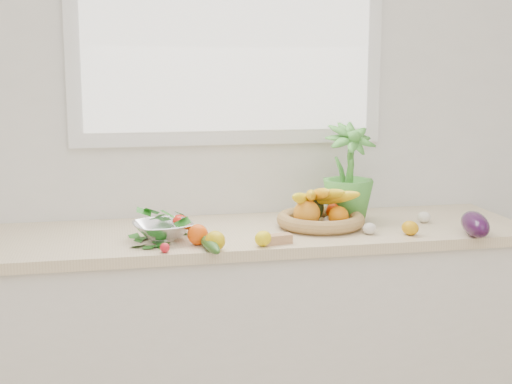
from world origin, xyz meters
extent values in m
cube|color=white|center=(0.00, 2.25, 1.35)|extent=(4.50, 0.02, 2.70)
cube|color=silver|center=(0.00, 1.95, 0.43)|extent=(2.20, 0.58, 0.86)
cube|color=beige|center=(0.00, 1.95, 0.88)|extent=(2.24, 0.62, 0.04)
cube|color=white|center=(0.00, 2.23, 1.75)|extent=(1.30, 0.03, 1.10)
cube|color=white|center=(0.00, 2.21, 1.75)|extent=(1.18, 0.01, 0.98)
sphere|color=#EE4D07|center=(-0.20, 1.75, 0.94)|extent=(0.09, 0.09, 0.07)
ellipsoid|color=gold|center=(-0.15, 1.67, 0.93)|extent=(0.08, 0.10, 0.07)
ellipsoid|color=yellow|center=(0.03, 1.69, 0.93)|extent=(0.09, 0.09, 0.06)
ellipsoid|color=orange|center=(0.60, 1.74, 0.93)|extent=(0.08, 0.09, 0.05)
sphere|color=red|center=(-0.24, 1.94, 0.94)|extent=(0.09, 0.09, 0.07)
cube|color=tan|center=(0.08, 1.71, 0.92)|extent=(0.11, 0.06, 0.03)
ellipsoid|color=silver|center=(0.34, 1.92, 0.92)|extent=(0.06, 0.06, 0.05)
ellipsoid|color=white|center=(0.74, 1.93, 0.92)|extent=(0.07, 0.07, 0.04)
ellipsoid|color=beige|center=(0.45, 1.78, 0.92)|extent=(0.06, 0.06, 0.04)
ellipsoid|color=#2D0D31|center=(0.83, 1.67, 0.95)|extent=(0.13, 0.24, 0.09)
ellipsoid|color=#265318|center=(-0.17, 1.67, 0.92)|extent=(0.07, 0.23, 0.04)
sphere|color=red|center=(-0.32, 1.67, 0.92)|extent=(0.04, 0.04, 0.03)
imported|color=green|center=(0.45, 2.02, 1.11)|extent=(0.25, 0.25, 0.38)
cylinder|color=#AC904C|center=(0.31, 1.93, 0.91)|extent=(0.30, 0.30, 0.01)
torus|color=tan|center=(0.31, 1.93, 0.93)|extent=(0.36, 0.36, 0.05)
sphere|color=orange|center=(0.24, 1.90, 0.96)|extent=(0.11, 0.11, 0.10)
sphere|color=#D66B06|center=(0.36, 1.88, 0.95)|extent=(0.08, 0.08, 0.08)
sphere|color=#FA3B07|center=(0.38, 1.98, 0.95)|extent=(0.08, 0.08, 0.08)
ellipsoid|color=black|center=(0.30, 2.00, 0.96)|extent=(0.09, 0.09, 0.11)
ellipsoid|color=yellow|center=(0.23, 1.92, 1.02)|extent=(0.17, 0.21, 0.10)
ellipsoid|color=yellow|center=(0.27, 1.93, 1.03)|extent=(0.10, 0.23, 0.10)
ellipsoid|color=#F3A814|center=(0.30, 1.92, 1.03)|extent=(0.05, 0.23, 0.10)
ellipsoid|color=gold|center=(0.33, 1.93, 1.03)|extent=(0.12, 0.23, 0.10)
ellipsoid|color=yellow|center=(0.36, 1.92, 1.02)|extent=(0.18, 0.20, 0.10)
cylinder|color=silver|center=(-0.31, 1.84, 0.91)|extent=(0.10, 0.10, 0.02)
imported|color=silver|center=(-0.31, 1.84, 0.94)|extent=(0.25, 0.25, 0.05)
ellipsoid|color=#1A6B1D|center=(-0.31, 1.84, 0.98)|extent=(0.19, 0.19, 0.07)
camera|label=1|loc=(-0.49, -0.68, 1.53)|focal=50.00mm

